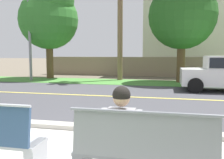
# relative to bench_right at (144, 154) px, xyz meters

# --- Properties ---
(ground_plane) EXTENTS (140.00, 140.00, 0.00)m
(ground_plane) POSITION_rel_bench_right_xyz_m (-1.13, 7.69, -0.45)
(ground_plane) COLOR #665B4C
(curb_edge) EXTENTS (44.00, 0.30, 0.11)m
(curb_edge) POSITION_rel_bench_right_xyz_m (-1.13, 2.04, -0.40)
(curb_edge) COLOR #ADA89E
(curb_edge) RESTS_ON ground_plane
(street_asphalt) EXTENTS (52.00, 8.00, 0.01)m
(street_asphalt) POSITION_rel_bench_right_xyz_m (-1.13, 6.19, -0.45)
(street_asphalt) COLOR #424247
(street_asphalt) RESTS_ON ground_plane
(road_centre_line) EXTENTS (48.00, 0.14, 0.01)m
(road_centre_line) POSITION_rel_bench_right_xyz_m (-1.13, 6.19, -0.44)
(road_centre_line) COLOR #E0CC4C
(road_centre_line) RESTS_ON ground_plane
(far_verge_grass) EXTENTS (48.00, 2.80, 0.02)m
(far_verge_grass) POSITION_rel_bench_right_xyz_m (-1.13, 10.95, -0.44)
(far_verge_grass) COLOR #478438
(far_verge_grass) RESTS_ON ground_plane
(bench_right) EXTENTS (1.73, 0.48, 1.01)m
(bench_right) POSITION_rel_bench_right_xyz_m (0.00, 0.00, 0.00)
(bench_right) COLOR slate
(bench_right) RESTS_ON ground_plane
(seated_person_grey) EXTENTS (0.52, 0.68, 1.25)m
(seated_person_grey) POSITION_rel_bench_right_xyz_m (-0.29, 0.17, 0.22)
(seated_person_grey) COLOR #333D56
(seated_person_grey) RESTS_ON ground_plane
(streetlamp) EXTENTS (0.24, 2.10, 6.99)m
(streetlamp) POSITION_rel_bench_right_xyz_m (-7.85, 10.75, 3.55)
(streetlamp) COLOR gray
(streetlamp) RESTS_ON ground_plane
(shade_tree_far_left) EXTENTS (3.86, 3.86, 6.36)m
(shade_tree_far_left) POSITION_rel_bench_right_xyz_m (-7.24, 12.03, 3.68)
(shade_tree_far_left) COLOR brown
(shade_tree_far_left) RESTS_ON ground_plane
(shade_tree_left) EXTENTS (3.76, 3.76, 6.21)m
(shade_tree_left) POSITION_rel_bench_right_xyz_m (1.16, 11.49, 3.58)
(shade_tree_left) COLOR brown
(shade_tree_left) RESTS_ON ground_plane
(garden_wall) EXTENTS (13.00, 0.36, 1.40)m
(garden_wall) POSITION_rel_bench_right_xyz_m (-2.43, 15.00, 0.25)
(garden_wall) COLOR gray
(garden_wall) RESTS_ON ground_plane
(house_across_street) EXTENTS (12.16, 6.91, 7.08)m
(house_across_street) POSITION_rel_bench_right_xyz_m (4.16, 18.19, 3.14)
(house_across_street) COLOR beige
(house_across_street) RESTS_ON ground_plane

